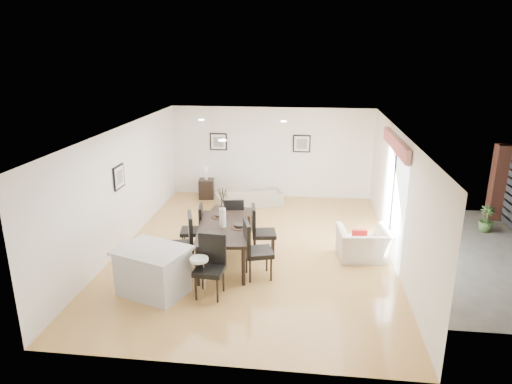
# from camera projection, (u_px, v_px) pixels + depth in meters

# --- Properties ---
(ground) EXTENTS (8.00, 8.00, 0.00)m
(ground) POSITION_uv_depth(u_px,v_px,m) (255.00, 249.00, 10.28)
(ground) COLOR tan
(ground) RESTS_ON ground
(wall_back) EXTENTS (6.00, 0.04, 2.70)m
(wall_back) POSITION_uv_depth(u_px,v_px,m) (271.00, 153.00, 13.66)
(wall_back) COLOR white
(wall_back) RESTS_ON ground
(wall_front) EXTENTS (6.00, 0.04, 2.70)m
(wall_front) POSITION_uv_depth(u_px,v_px,m) (219.00, 281.00, 6.08)
(wall_front) COLOR white
(wall_front) RESTS_ON ground
(wall_left) EXTENTS (0.04, 8.00, 2.70)m
(wall_left) POSITION_uv_depth(u_px,v_px,m) (122.00, 187.00, 10.21)
(wall_left) COLOR white
(wall_left) RESTS_ON ground
(wall_right) EXTENTS (0.04, 8.00, 2.70)m
(wall_right) POSITION_uv_depth(u_px,v_px,m) (397.00, 197.00, 9.53)
(wall_right) COLOR white
(wall_right) RESTS_ON ground
(ceiling) EXTENTS (6.00, 8.00, 0.02)m
(ceiling) POSITION_uv_depth(u_px,v_px,m) (255.00, 130.00, 9.47)
(ceiling) COLOR white
(ceiling) RESTS_ON wall_back
(sofa) EXTENTS (2.01, 1.41, 0.55)m
(sofa) POSITION_uv_depth(u_px,v_px,m) (249.00, 197.00, 13.06)
(sofa) COLOR gray
(sofa) RESTS_ON ground
(armchair) EXTENTS (1.16, 1.04, 0.69)m
(armchair) POSITION_uv_depth(u_px,v_px,m) (363.00, 244.00, 9.71)
(armchair) COLOR beige
(armchair) RESTS_ON ground
(courtyard_plant_b) EXTENTS (0.39, 0.39, 0.66)m
(courtyard_plant_b) POSITION_uv_depth(u_px,v_px,m) (486.00, 219.00, 11.18)
(courtyard_plant_b) COLOR #416129
(courtyard_plant_b) RESTS_ON ground
(dining_table) EXTENTS (1.25, 2.10, 0.83)m
(dining_table) POSITION_uv_depth(u_px,v_px,m) (223.00, 230.00, 9.38)
(dining_table) COLOR black
(dining_table) RESTS_ON ground
(dining_chair_wnear) EXTENTS (0.70, 0.70, 1.23)m
(dining_chair_wnear) POSITION_uv_depth(u_px,v_px,m) (184.00, 240.00, 9.04)
(dining_chair_wnear) COLOR black
(dining_chair_wnear) RESTS_ON ground
(dining_chair_wfar) EXTENTS (0.55, 0.55, 1.07)m
(dining_chair_wfar) POSITION_uv_depth(u_px,v_px,m) (196.00, 226.00, 9.99)
(dining_chair_wfar) COLOR black
(dining_chair_wfar) RESTS_ON ground
(dining_chair_enear) EXTENTS (0.66, 0.66, 1.18)m
(dining_chair_enear) POSITION_uv_depth(u_px,v_px,m) (253.00, 247.00, 8.83)
(dining_chair_enear) COLOR black
(dining_chair_enear) RESTS_ON ground
(dining_chair_efar) EXTENTS (0.59, 0.59, 1.13)m
(dining_chair_efar) POSITION_uv_depth(u_px,v_px,m) (259.00, 228.00, 9.79)
(dining_chair_efar) COLOR black
(dining_chair_efar) RESTS_ON ground
(dining_chair_head) EXTENTS (0.55, 0.55, 1.14)m
(dining_chair_head) POSITION_uv_depth(u_px,v_px,m) (211.00, 262.00, 8.25)
(dining_chair_head) COLOR black
(dining_chair_head) RESTS_ON ground
(dining_chair_foot) EXTENTS (0.54, 0.54, 1.03)m
(dining_chair_foot) POSITION_uv_depth(u_px,v_px,m) (234.00, 217.00, 10.60)
(dining_chair_foot) COLOR black
(dining_chair_foot) RESTS_ON ground
(vase) EXTENTS (0.90, 1.48, 0.83)m
(vase) POSITION_uv_depth(u_px,v_px,m) (223.00, 210.00, 9.24)
(vase) COLOR white
(vase) RESTS_ON dining_table
(coffee_table) EXTENTS (1.13, 0.73, 0.43)m
(coffee_table) POSITION_uv_depth(u_px,v_px,m) (232.00, 219.00, 11.52)
(coffee_table) COLOR black
(coffee_table) RESTS_ON ground
(side_table) EXTENTS (0.49, 0.49, 0.58)m
(side_table) POSITION_uv_depth(u_px,v_px,m) (207.00, 189.00, 13.75)
(side_table) COLOR black
(side_table) RESTS_ON ground
(table_lamp) EXTENTS (0.20, 0.20, 0.37)m
(table_lamp) POSITION_uv_depth(u_px,v_px,m) (206.00, 172.00, 13.59)
(table_lamp) COLOR white
(table_lamp) RESTS_ON side_table
(cushion) EXTENTS (0.31, 0.11, 0.31)m
(cushion) POSITION_uv_depth(u_px,v_px,m) (359.00, 237.00, 9.56)
(cushion) COLOR maroon
(cushion) RESTS_ON armchair
(kitchen_island) EXTENTS (1.50, 1.33, 0.87)m
(kitchen_island) POSITION_uv_depth(u_px,v_px,m) (154.00, 271.00, 8.34)
(kitchen_island) COLOR #BBBBBD
(kitchen_island) RESTS_ON ground
(bar_stool) EXTENTS (0.34, 0.34, 0.74)m
(bar_stool) POSITION_uv_depth(u_px,v_px,m) (199.00, 263.00, 8.18)
(bar_stool) COLOR white
(bar_stool) RESTS_ON ground
(framed_print_back_left) EXTENTS (0.52, 0.04, 0.52)m
(framed_print_back_left) POSITION_uv_depth(u_px,v_px,m) (218.00, 142.00, 13.73)
(framed_print_back_left) COLOR black
(framed_print_back_left) RESTS_ON wall_back
(framed_print_back_right) EXTENTS (0.52, 0.04, 0.52)m
(framed_print_back_right) POSITION_uv_depth(u_px,v_px,m) (302.00, 144.00, 13.44)
(framed_print_back_right) COLOR black
(framed_print_back_right) RESTS_ON wall_back
(framed_print_left_wall) EXTENTS (0.04, 0.52, 0.52)m
(framed_print_left_wall) POSITION_uv_depth(u_px,v_px,m) (119.00, 177.00, 9.93)
(framed_print_left_wall) COLOR black
(framed_print_left_wall) RESTS_ON wall_left
(sliding_door) EXTENTS (0.12, 2.70, 2.57)m
(sliding_door) POSITION_uv_depth(u_px,v_px,m) (394.00, 179.00, 9.73)
(sliding_door) COLOR white
(sliding_door) RESTS_ON wall_right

